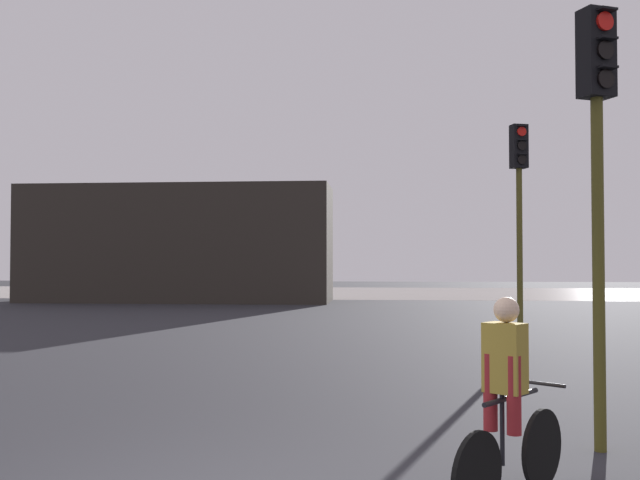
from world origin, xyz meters
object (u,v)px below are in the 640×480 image
at_px(distant_building, 178,244).
at_px(traffic_light_near_right, 597,143).
at_px(cyclist, 507,400).
at_px(traffic_light_far_right, 519,195).

bearing_deg(distant_building, traffic_light_near_right, -65.21).
distance_m(distant_building, cyclist, 28.84).
distance_m(distant_building, traffic_light_near_right, 27.70).
height_order(distant_building, cyclist, distant_building).
bearing_deg(traffic_light_far_right, cyclist, 62.73).
xyz_separation_m(distant_building, traffic_light_far_right, (12.27, -17.61, 0.58)).
height_order(traffic_light_far_right, cyclist, traffic_light_far_right).
distance_m(traffic_light_near_right, cyclist, 3.08).
bearing_deg(distant_building, cyclist, -68.80).
height_order(traffic_light_near_right, cyclist, traffic_light_near_right).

